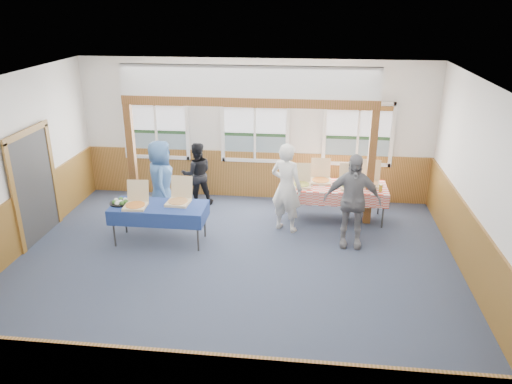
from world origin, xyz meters
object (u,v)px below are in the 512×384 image
woman_white (286,188)px  man_blue (161,181)px  table_right (337,188)px  table_left (159,208)px  woman_black (197,174)px  person_grey (352,201)px

woman_white → man_blue: 2.62m
man_blue → table_right: bearing=-97.5°
table_left → woman_black: 1.96m
woman_white → table_left: bearing=43.4°
table_left → table_right: bearing=15.4°
table_right → woman_black: (-3.11, 0.47, 0.02)m
woman_white → table_right: bearing=-123.1°
table_left → table_right: 3.70m
table_right → woman_white: woman_white is taller
woman_black → table_right: bearing=152.0°
table_right → woman_black: 3.14m
woman_black → man_blue: size_ratio=0.83×
woman_white → woman_black: bearing=-4.0°
woman_white → person_grey: (1.25, -0.54, -0.00)m
table_right → woman_white: bearing=-170.2°
table_right → table_left: bearing=-179.3°
woman_white → man_blue: bearing=20.1°
table_right → man_blue: man_blue is taller
table_left → person_grey: 3.63m
table_left → man_blue: size_ratio=1.09×
person_grey → table_right: bearing=101.1°
table_left → woman_black: bearing=73.5°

